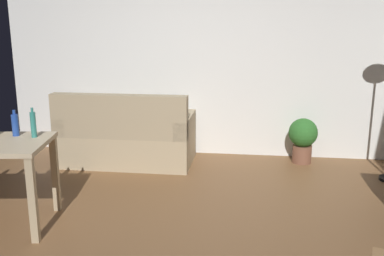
{
  "coord_description": "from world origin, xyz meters",
  "views": [
    {
      "loc": [
        0.63,
        -3.54,
        1.74
      ],
      "look_at": [
        0.1,
        0.5,
        0.75
      ],
      "focal_mm": 40.97,
      "sensor_mm": 36.0,
      "label": 1
    }
  ],
  "objects_px": {
    "couch": "(126,139)",
    "bottle_blue": "(15,125)",
    "potted_plant": "(303,137)",
    "bottle_tall": "(33,124)"
  },
  "relations": [
    {
      "from": "couch",
      "to": "bottle_blue",
      "type": "distance_m",
      "value": 1.79
    },
    {
      "from": "couch",
      "to": "potted_plant",
      "type": "relative_size",
      "value": 2.85
    },
    {
      "from": "bottle_blue",
      "to": "bottle_tall",
      "type": "distance_m",
      "value": 0.19
    },
    {
      "from": "couch",
      "to": "potted_plant",
      "type": "distance_m",
      "value": 2.21
    },
    {
      "from": "couch",
      "to": "bottle_tall",
      "type": "distance_m",
      "value": 1.77
    },
    {
      "from": "potted_plant",
      "to": "bottle_blue",
      "type": "relative_size",
      "value": 2.45
    },
    {
      "from": "potted_plant",
      "to": "bottle_tall",
      "type": "xyz_separation_m",
      "value": [
        -2.53,
        -1.96,
        0.55
      ]
    },
    {
      "from": "couch",
      "to": "bottle_blue",
      "type": "bearing_deg",
      "value": 71.88
    },
    {
      "from": "bottle_blue",
      "to": "bottle_tall",
      "type": "height_order",
      "value": "bottle_tall"
    },
    {
      "from": "couch",
      "to": "bottle_tall",
      "type": "bearing_deg",
      "value": 78.14
    }
  ]
}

